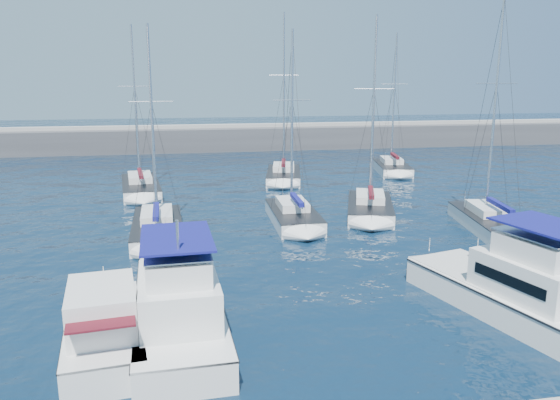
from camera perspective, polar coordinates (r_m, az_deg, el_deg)
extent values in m
plane|color=black|center=(26.23, 9.06, -9.68)|extent=(220.00, 220.00, 0.00)
cube|color=#424244|center=(75.79, -3.86, 6.09)|extent=(160.00, 6.00, 4.00)
cube|color=gray|center=(75.56, -3.89, 7.75)|extent=(160.00, 1.20, 0.50)
cube|color=silver|center=(22.00, -17.80, -13.65)|extent=(3.54, 7.43, 1.60)
cube|color=#262628|center=(21.68, -17.94, -11.87)|extent=(3.60, 7.43, 0.08)
cube|color=silver|center=(20.54, -18.11, -10.71)|extent=(2.67, 3.57, 1.60)
cube|color=black|center=(20.51, -18.13, -10.51)|extent=(2.63, 2.92, 0.45)
cube|color=#4E0F19|center=(19.23, -18.20, -11.42)|extent=(2.40, 2.43, 0.07)
cube|color=silver|center=(22.97, -10.51, -12.04)|extent=(3.79, 10.78, 1.60)
cube|color=#262628|center=(22.67, -10.59, -10.32)|extent=(3.86, 10.78, 0.08)
cube|color=silver|center=(21.15, -10.54, -9.57)|extent=(3.04, 5.05, 1.60)
cube|color=black|center=(21.12, -10.55, -9.37)|extent=(3.05, 4.07, 0.45)
cube|color=silver|center=(20.51, -10.66, -6.55)|extent=(2.41, 3.55, 0.90)
cube|color=navy|center=(20.21, -10.78, -3.88)|extent=(2.71, 4.05, 0.08)
cube|color=silver|center=(25.97, 22.75, -9.86)|extent=(5.85, 10.04, 1.60)
cube|color=#262628|center=(25.70, 22.89, -8.31)|extent=(5.92, 10.06, 0.08)
cube|color=silver|center=(24.73, 25.06, -7.25)|extent=(4.01, 5.01, 1.60)
cube|color=black|center=(24.70, 25.08, -7.07)|extent=(3.83, 4.18, 0.45)
cube|color=silver|center=(24.23, 25.70, -4.60)|extent=(3.09, 3.59, 0.90)
cube|color=navy|center=(23.97, 25.93, -2.31)|extent=(3.49, 4.09, 0.08)
cube|color=silver|center=(28.03, 24.63, -8.36)|extent=(3.85, 6.39, 1.60)
cube|color=#262628|center=(27.78, 24.77, -6.91)|extent=(3.89, 6.41, 0.08)
cube|color=silver|center=(27.10, 26.13, -5.64)|extent=(2.63, 3.21, 1.60)
cube|color=black|center=(27.07, 26.15, -5.48)|extent=(2.52, 2.68, 0.45)
cube|color=silver|center=(35.64, -12.67, -3.20)|extent=(3.25, 8.70, 1.30)
cube|color=#262628|center=(35.48, -12.72, -2.22)|extent=(3.31, 8.71, 0.06)
cube|color=silver|center=(35.92, -12.74, -1.51)|extent=(2.06, 3.83, 0.55)
cylinder|color=silver|center=(35.26, -13.22, 8.10)|extent=(0.18, 0.18, 11.59)
cylinder|color=silver|center=(34.01, -12.82, -1.37)|extent=(0.24, 4.31, 0.12)
cube|color=navy|center=(33.87, -12.84, -1.16)|extent=(0.46, 3.89, 0.28)
cube|color=silver|center=(37.71, 1.41, -1.99)|extent=(3.03, 7.60, 1.30)
cube|color=#262628|center=(37.55, 1.42, -1.06)|extent=(3.08, 7.60, 0.06)
cube|color=silver|center=(37.93, 1.29, -0.42)|extent=(1.94, 3.33, 0.55)
cylinder|color=silver|center=(37.29, 1.25, 8.62)|extent=(0.18, 0.18, 11.51)
cylinder|color=silver|center=(36.27, 1.75, -0.15)|extent=(0.18, 3.78, 0.12)
cube|color=navy|center=(36.14, 1.78, 0.04)|extent=(0.41, 3.40, 0.28)
cube|color=silver|center=(40.52, 9.36, -1.10)|extent=(5.37, 8.46, 1.30)
cube|color=#262628|center=(40.37, 9.40, -0.23)|extent=(5.43, 8.48, 0.06)
cube|color=silver|center=(40.78, 9.40, 0.36)|extent=(2.98, 3.91, 0.55)
cylinder|color=silver|center=(40.19, 9.73, 9.58)|extent=(0.18, 0.18, 12.66)
cylinder|color=silver|center=(39.03, 9.49, 0.62)|extent=(1.33, 3.79, 0.12)
cube|color=#4E0F19|center=(38.90, 9.50, 0.80)|extent=(1.42, 3.49, 0.28)
cube|color=silver|center=(38.86, 21.06, -2.42)|extent=(4.24, 8.51, 1.30)
cube|color=#262628|center=(38.71, 21.14, -1.52)|extent=(4.30, 8.52, 0.06)
cube|color=silver|center=(39.09, 20.90, -0.88)|extent=(2.48, 3.82, 0.55)
cylinder|color=silver|center=(38.42, 21.56, 9.26)|extent=(0.18, 0.18, 13.38)
cylinder|color=silver|center=(37.42, 21.94, -0.69)|extent=(0.76, 4.04, 0.12)
cube|color=navy|center=(37.30, 22.01, -0.50)|extent=(0.92, 3.67, 0.28)
cube|color=silver|center=(49.05, -14.35, 1.12)|extent=(3.98, 9.32, 1.30)
cube|color=#262628|center=(48.93, -14.39, 1.84)|extent=(4.04, 9.33, 0.06)
cube|color=silver|center=(49.43, -14.44, 2.32)|extent=(2.37, 4.15, 0.55)
cylinder|color=silver|center=(49.03, -14.89, 9.93)|extent=(0.18, 0.18, 12.69)
cylinder|color=silver|center=(47.44, -14.38, 2.57)|extent=(0.62, 4.51, 0.12)
cube|color=#4E0F19|center=(47.31, -14.39, 2.73)|extent=(0.80, 4.08, 0.28)
cube|color=silver|center=(52.93, 0.38, 2.37)|extent=(4.56, 8.26, 1.30)
cube|color=#262628|center=(52.82, 0.38, 3.05)|extent=(4.62, 8.27, 0.06)
cube|color=silver|center=(53.25, 0.39, 3.48)|extent=(2.64, 3.74, 0.55)
cylinder|color=silver|center=(52.83, 0.40, 11.37)|extent=(0.18, 0.18, 14.23)
cylinder|color=silver|center=(51.52, 0.37, 3.77)|extent=(0.88, 3.85, 0.12)
cube|color=#4E0F19|center=(51.40, 0.36, 3.92)|extent=(1.03, 3.51, 0.28)
cube|color=silver|center=(58.39, 11.62, 3.11)|extent=(4.31, 7.57, 1.30)
cube|color=#262628|center=(58.29, 11.65, 3.72)|extent=(4.37, 7.58, 0.06)
cube|color=silver|center=(58.67, 11.58, 4.10)|extent=(2.51, 3.43, 0.55)
cylinder|color=silver|center=(58.32, 11.83, 10.52)|extent=(0.18, 0.18, 12.73)
cylinder|color=silver|center=(57.12, 11.88, 4.40)|extent=(0.80, 3.52, 0.12)
cube|color=#4E0F19|center=(57.00, 11.91, 4.54)|extent=(0.96, 3.22, 0.28)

